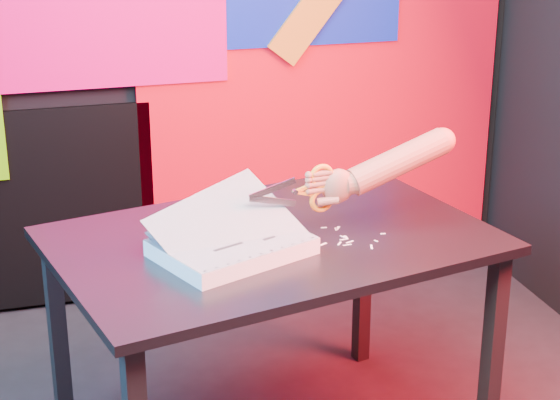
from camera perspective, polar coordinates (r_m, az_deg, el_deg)
name	(u,v)px	position (r m, az deg, el deg)	size (l,w,h in m)	color
room	(264,53)	(2.38, -0.98, 8.97)	(3.01, 3.01, 2.71)	#252529
backdrop	(187,80)	(3.87, -5.69, 7.29)	(2.88, 0.05, 2.08)	red
work_table	(272,262)	(2.82, -0.50, -3.79)	(1.42, 1.10, 0.75)	black
printout_stack	(232,246)	(2.66, -2.95, -2.81)	(0.49, 0.43, 0.21)	silver
scissors	(316,189)	(2.76, 2.20, 0.67)	(0.27, 0.04, 0.15)	silver
hand_forearm	(388,165)	(2.84, 6.62, 2.13)	(0.48, 0.12, 0.20)	#8E593C
paper_clippings	(345,238)	(2.78, 4.01, -2.33)	(0.22, 0.20, 0.00)	white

